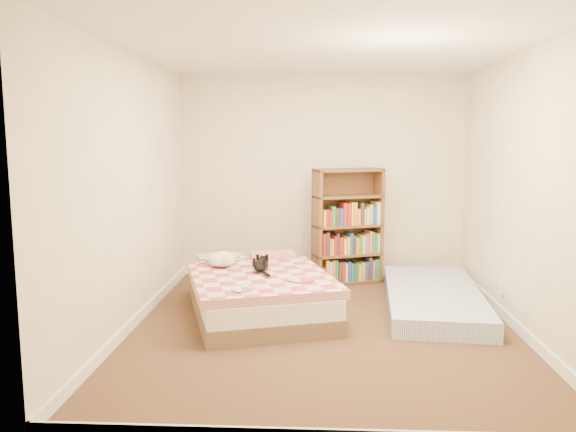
{
  "coord_description": "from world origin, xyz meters",
  "views": [
    {
      "loc": [
        -0.08,
        -4.98,
        1.74
      ],
      "look_at": [
        -0.34,
        0.3,
        1.0
      ],
      "focal_mm": 35.0,
      "sensor_mm": 36.0,
      "label": 1
    }
  ],
  "objects_px": {
    "white_dog": "(223,259)",
    "bookshelf": "(347,240)",
    "bed": "(259,292)",
    "floor_mattress": "(433,298)",
    "black_cat": "(261,265)"
  },
  "relations": [
    {
      "from": "white_dog",
      "to": "bookshelf",
      "type": "bearing_deg",
      "value": 45.99
    },
    {
      "from": "white_dog",
      "to": "bed",
      "type": "bearing_deg",
      "value": -18.4
    },
    {
      "from": "bookshelf",
      "to": "floor_mattress",
      "type": "relative_size",
      "value": 0.67
    },
    {
      "from": "black_cat",
      "to": "white_dog",
      "type": "relative_size",
      "value": 1.58
    },
    {
      "from": "bookshelf",
      "to": "floor_mattress",
      "type": "height_order",
      "value": "bookshelf"
    },
    {
      "from": "bookshelf",
      "to": "black_cat",
      "type": "relative_size",
      "value": 2.5
    },
    {
      "from": "bed",
      "to": "white_dog",
      "type": "xyz_separation_m",
      "value": [
        -0.39,
        0.19,
        0.29
      ]
    },
    {
      "from": "floor_mattress",
      "to": "black_cat",
      "type": "height_order",
      "value": "black_cat"
    },
    {
      "from": "bed",
      "to": "white_dog",
      "type": "bearing_deg",
      "value": 137.26
    },
    {
      "from": "black_cat",
      "to": "white_dog",
      "type": "height_order",
      "value": "white_dog"
    },
    {
      "from": "bookshelf",
      "to": "black_cat",
      "type": "xyz_separation_m",
      "value": [
        -0.92,
        -1.21,
        -0.04
      ]
    },
    {
      "from": "white_dog",
      "to": "floor_mattress",
      "type": "bearing_deg",
      "value": 9.61
    },
    {
      "from": "bookshelf",
      "to": "white_dog",
      "type": "bearing_deg",
      "value": -161.22
    },
    {
      "from": "bed",
      "to": "bookshelf",
      "type": "xyz_separation_m",
      "value": [
        0.94,
        1.26,
        0.3
      ]
    },
    {
      "from": "bed",
      "to": "bookshelf",
      "type": "distance_m",
      "value": 1.6
    }
  ]
}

